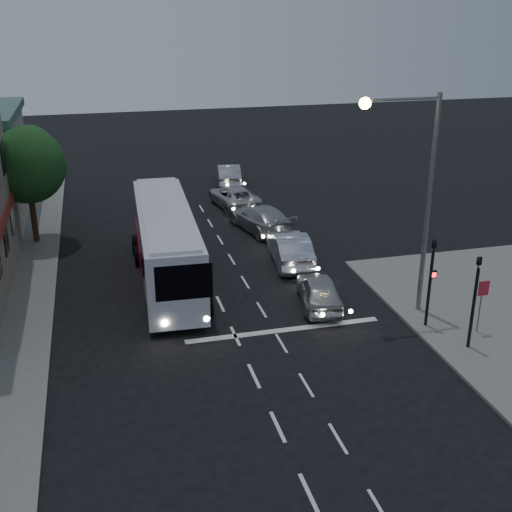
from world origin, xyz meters
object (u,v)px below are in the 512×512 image
object	(u,v)px
car_sedan_a	(290,248)
traffic_signal_side	(475,291)
car_sedan_b	(261,218)
car_extra	(229,174)
streetlight	(416,181)
regulatory_sign	(482,298)
traffic_signal_main	(431,273)
car_sedan_c	(234,197)
tour_bus	(166,242)
street_tree	(26,162)
car_suv	(319,291)

from	to	relation	value
car_sedan_a	traffic_signal_side	bearing A→B (deg)	118.21
car_sedan_b	car_extra	distance (m)	10.40
streetlight	car_sedan_a	bearing A→B (deg)	114.47
regulatory_sign	traffic_signal_main	bearing A→B (deg)	149.16
car_sedan_c	traffic_signal_main	world-z (taller)	traffic_signal_main
tour_bus	streetlight	bearing A→B (deg)	-30.63
car_sedan_b	regulatory_sign	xyz separation A→B (m)	(5.11, -14.14, 0.85)
car_sedan_b	car_sedan_c	xyz separation A→B (m)	(-0.47, 4.96, -0.07)
car_sedan_c	traffic_signal_main	xyz separation A→B (m)	(3.89, -18.09, 1.74)
car_sedan_b	streetlight	xyz separation A→B (m)	(3.16, -11.71, 4.98)
car_extra	regulatory_sign	xyz separation A→B (m)	(4.77, -24.53, 0.86)
car_sedan_b	regulatory_sign	bearing A→B (deg)	96.59
tour_bus	streetlight	world-z (taller)	streetlight
traffic_signal_side	streetlight	world-z (taller)	streetlight
tour_bus	car_sedan_c	distance (m)	12.14
tour_bus	car_sedan_a	distance (m)	6.35
regulatory_sign	streetlight	bearing A→B (deg)	128.75
car_sedan_a	street_tree	bearing A→B (deg)	-19.78
car_suv	streetlight	size ratio (longest dim) A/B	0.45
car_sedan_b	tour_bus	bearing A→B (deg)	30.18
car_sedan_a	traffic_signal_main	size ratio (longest dim) A/B	1.18
street_tree	car_sedan_b	bearing A→B (deg)	-5.15
car_sedan_b	car_sedan_a	bearing A→B (deg)	78.45
tour_bus	streetlight	size ratio (longest dim) A/B	1.29
car_sedan_a	car_sedan_b	world-z (taller)	car_sedan_a
traffic_signal_main	traffic_signal_side	distance (m)	2.10
car_suv	car_sedan_c	distance (m)	15.07
car_sedan_a	street_tree	world-z (taller)	street_tree
traffic_signal_main	traffic_signal_side	xyz separation A→B (m)	(0.70, -1.98, 0.00)
car_suv	street_tree	size ratio (longest dim) A/B	0.65
car_sedan_c	street_tree	bearing A→B (deg)	9.70
tour_bus	regulatory_sign	xyz separation A→B (m)	(11.18, -8.40, -0.32)
traffic_signal_side	regulatory_sign	xyz separation A→B (m)	(1.00, 0.96, -0.82)
car_extra	street_tree	world-z (taller)	street_tree
traffic_signal_side	tour_bus	bearing A→B (deg)	137.40
tour_bus	car_suv	xyz separation A→B (m)	(5.99, -4.36, -1.22)
car_sedan_b	streetlight	size ratio (longest dim) A/B	0.57
traffic_signal_side	regulatory_sign	size ratio (longest dim) A/B	1.86
tour_bus	regulatory_sign	world-z (taller)	tour_bus
traffic_signal_main	streetlight	size ratio (longest dim) A/B	0.46
car_extra	car_suv	bearing A→B (deg)	97.50
car_suv	traffic_signal_side	world-z (taller)	traffic_signal_side
tour_bus	traffic_signal_main	world-z (taller)	traffic_signal_main
car_sedan_c	streetlight	distance (m)	17.79
car_sedan_a	traffic_signal_main	distance (m)	8.81
car_extra	regulatory_sign	bearing A→B (deg)	109.68
traffic_signal_side	regulatory_sign	world-z (taller)	traffic_signal_side
car_sedan_c	traffic_signal_side	size ratio (longest dim) A/B	1.19
car_sedan_c	car_sedan_b	bearing A→B (deg)	87.29
street_tree	traffic_signal_side	bearing A→B (deg)	-44.50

